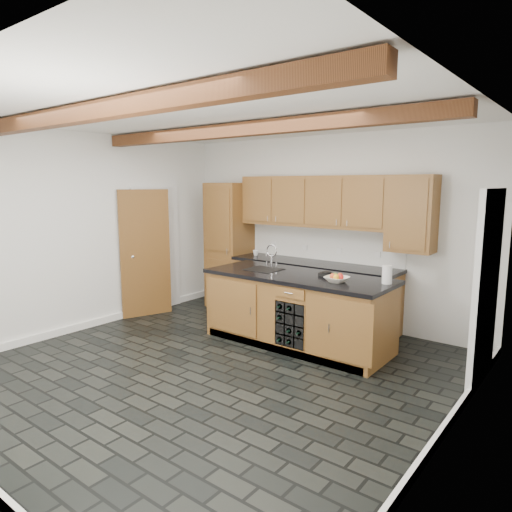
{
  "coord_description": "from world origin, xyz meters",
  "views": [
    {
      "loc": [
        3.41,
        -3.58,
        2.08
      ],
      "look_at": [
        0.01,
        0.8,
        1.2
      ],
      "focal_mm": 32.0,
      "sensor_mm": 36.0,
      "label": 1
    }
  ],
  "objects": [
    {
      "name": "fruit_cluster",
      "position": [
        0.92,
        1.18,
        1.0
      ],
      "size": [
        0.16,
        0.17,
        0.07
      ],
      "color": "red",
      "rests_on": "fruit_bowl"
    },
    {
      "name": "fruit_bowl",
      "position": [
        0.92,
        1.18,
        0.96
      ],
      "size": [
        0.3,
        0.3,
        0.07
      ],
      "primitive_type": "imported",
      "rotation": [
        0.0,
        0.0,
        -0.06
      ],
      "color": "silver",
      "rests_on": "island"
    },
    {
      "name": "island",
      "position": [
        0.31,
        1.28,
        0.46
      ],
      "size": [
        2.48,
        0.96,
        0.93
      ],
      "color": "brown",
      "rests_on": "ground"
    },
    {
      "name": "faucet",
      "position": [
        -0.25,
        1.33,
        0.96
      ],
      "size": [
        0.45,
        0.4,
        0.34
      ],
      "color": "black",
      "rests_on": "island"
    },
    {
      "name": "kitchen_scale",
      "position": [
        0.65,
        1.43,
        0.96
      ],
      "size": [
        0.19,
        0.12,
        0.06
      ],
      "rotation": [
        0.0,
        0.0,
        0.09
      ],
      "color": "black",
      "rests_on": "island"
    },
    {
      "name": "ground",
      "position": [
        0.0,
        0.0,
        0.0
      ],
      "size": [
        5.0,
        5.0,
        0.0
      ],
      "primitive_type": "plane",
      "color": "black",
      "rests_on": "ground"
    },
    {
      "name": "mug",
      "position": [
        -1.09,
        2.2,
        0.97
      ],
      "size": [
        0.1,
        0.1,
        0.09
      ],
      "primitive_type": "imported",
      "rotation": [
        0.0,
        0.0,
        -0.08
      ],
      "color": "white",
      "rests_on": "back_cabinetry"
    },
    {
      "name": "paper_towel",
      "position": [
        1.42,
        1.47,
        1.04
      ],
      "size": [
        0.12,
        0.12,
        0.22
      ],
      "primitive_type": "cylinder",
      "color": "white",
      "rests_on": "island"
    },
    {
      "name": "room_shell",
      "position": [
        -0.09,
        0.53,
        1.53
      ],
      "size": [
        5.01,
        5.0,
        5.0
      ],
      "color": "white",
      "rests_on": "ground"
    },
    {
      "name": "back_cabinetry",
      "position": [
        -0.38,
        2.24,
        0.98
      ],
      "size": [
        3.65,
        0.62,
        2.2
      ],
      "color": "brown",
      "rests_on": "ground"
    }
  ]
}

